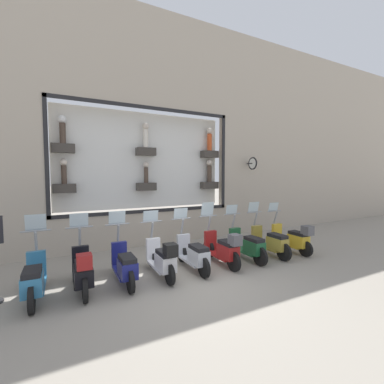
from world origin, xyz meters
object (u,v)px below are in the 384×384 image
(scooter_green_2, at_px, (248,246))
(scooter_silver_4, at_px, (194,254))
(scooter_navy_6, at_px, (125,265))
(scooter_white_5, at_px, (162,259))
(scooter_red_3, at_px, (223,248))
(scooter_black_7, at_px, (83,271))
(scooter_teal_8, at_px, (34,279))
(scooter_olive_1, at_px, (271,242))
(scooter_yellow_0, at_px, (293,238))

(scooter_green_2, bearing_deg, scooter_silver_4, 90.06)
(scooter_navy_6, bearing_deg, scooter_white_5, -94.08)
(scooter_red_3, relative_size, scooter_black_7, 1.00)
(scooter_teal_8, bearing_deg, scooter_silver_4, -90.04)
(scooter_silver_4, xyz_separation_m, scooter_teal_8, (0.00, 3.60, 0.01))
(scooter_olive_1, bearing_deg, scooter_yellow_0, -94.27)
(scooter_yellow_0, relative_size, scooter_teal_8, 1.00)
(scooter_green_2, height_order, scooter_black_7, scooter_black_7)
(scooter_white_5, bearing_deg, scooter_black_7, 89.83)
(scooter_red_3, height_order, scooter_silver_4, scooter_red_3)
(scooter_white_5, bearing_deg, scooter_red_3, -89.68)
(scooter_navy_6, distance_m, scooter_teal_8, 1.80)
(scooter_white_5, height_order, scooter_black_7, scooter_black_7)
(scooter_red_3, height_order, scooter_white_5, scooter_red_3)
(scooter_silver_4, bearing_deg, scooter_yellow_0, -91.03)
(scooter_teal_8, bearing_deg, scooter_green_2, -90.01)
(scooter_yellow_0, distance_m, scooter_green_2, 1.80)
(scooter_silver_4, height_order, scooter_navy_6, scooter_navy_6)
(scooter_black_7, xyz_separation_m, scooter_teal_8, (0.06, 0.90, -0.04))
(scooter_yellow_0, xyz_separation_m, scooter_black_7, (0.01, 6.30, 0.01))
(scooter_white_5, xyz_separation_m, scooter_black_7, (0.01, 1.80, 0.01))
(scooter_yellow_0, relative_size, scooter_navy_6, 1.00)
(scooter_yellow_0, height_order, scooter_red_3, scooter_red_3)
(scooter_red_3, bearing_deg, scooter_black_7, 90.08)
(scooter_red_3, xyz_separation_m, scooter_silver_4, (0.05, 0.90, -0.05))
(scooter_red_3, xyz_separation_m, scooter_teal_8, (0.06, 4.50, -0.05))
(scooter_yellow_0, xyz_separation_m, scooter_silver_4, (0.06, 3.60, -0.03))
(scooter_red_3, bearing_deg, scooter_teal_8, 89.28)
(scooter_white_5, bearing_deg, scooter_silver_4, -85.92)
(scooter_olive_1, xyz_separation_m, scooter_white_5, (-0.07, 3.60, 0.03))
(scooter_yellow_0, relative_size, scooter_red_3, 0.99)
(scooter_red_3, bearing_deg, scooter_silver_4, 86.57)
(scooter_white_5, bearing_deg, scooter_green_2, -88.60)
(scooter_navy_6, bearing_deg, scooter_black_7, 93.74)
(scooter_silver_4, distance_m, scooter_teal_8, 3.60)
(scooter_black_7, distance_m, scooter_teal_8, 0.90)
(scooter_yellow_0, xyz_separation_m, scooter_navy_6, (0.06, 5.40, -0.04))
(scooter_olive_1, relative_size, scooter_navy_6, 1.00)
(scooter_olive_1, xyz_separation_m, scooter_navy_6, (-0.00, 4.50, -0.01))
(scooter_olive_1, xyz_separation_m, scooter_black_7, (-0.06, 5.40, 0.04))
(scooter_olive_1, height_order, scooter_teal_8, scooter_teal_8)
(scooter_olive_1, relative_size, scooter_white_5, 1.00)
(scooter_black_7, height_order, scooter_teal_8, scooter_teal_8)
(scooter_yellow_0, bearing_deg, scooter_black_7, 89.95)
(scooter_green_2, relative_size, scooter_teal_8, 1.00)
(scooter_white_5, bearing_deg, scooter_olive_1, -88.94)
(scooter_green_2, bearing_deg, scooter_olive_1, -89.96)
(scooter_red_3, relative_size, scooter_white_5, 1.00)
(scooter_yellow_0, xyz_separation_m, scooter_green_2, (0.07, 1.80, -0.03))
(scooter_white_5, height_order, scooter_teal_8, scooter_teal_8)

